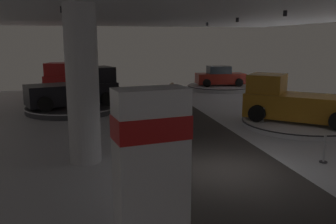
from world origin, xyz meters
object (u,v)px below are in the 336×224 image
(pickup_truck_deep_left, at_px, (65,79))
(visitor_walking_far, at_px, (172,93))
(pickup_truck_mid_right, at_px, (294,102))
(visitor_walking_near, at_px, (154,115))
(brand_sign_pylon, at_px, (152,198))
(pickup_truck_far_left, at_px, (77,90))
(display_platform_deep_left, at_px, (67,91))
(display_platform_mid_right, at_px, (299,123))
(display_platform_deep_right, at_px, (220,87))
(display_car_deep_right, at_px, (220,77))
(column_left, at_px, (83,86))
(display_platform_far_left, at_px, (73,108))

(pickup_truck_deep_left, xyz_separation_m, visitor_walking_far, (7.18, -7.11, -0.34))
(pickup_truck_mid_right, xyz_separation_m, visitor_walking_near, (-7.20, -0.19, -0.30))
(visitor_walking_far, bearing_deg, pickup_truck_mid_right, -53.88)
(pickup_truck_mid_right, relative_size, visitor_walking_near, 3.38)
(brand_sign_pylon, distance_m, pickup_truck_deep_left, 24.74)
(pickup_truck_far_left, height_order, display_platform_deep_left, pickup_truck_far_left)
(display_platform_mid_right, relative_size, pickup_truck_far_left, 1.00)
(display_platform_deep_right, height_order, display_car_deep_right, display_car_deep_right)
(pickup_truck_mid_right, relative_size, pickup_truck_far_left, 0.95)
(display_platform_deep_left, xyz_separation_m, visitor_walking_near, (4.72, -14.19, 0.73))
(column_left, relative_size, pickup_truck_far_left, 0.97)
(pickup_truck_far_left, xyz_separation_m, visitor_walking_near, (3.65, -6.60, -0.38))
(brand_sign_pylon, bearing_deg, column_left, 98.71)
(pickup_truck_mid_right, bearing_deg, visitor_walking_near, -178.48)
(brand_sign_pylon, height_order, display_platform_mid_right, brand_sign_pylon)
(column_left, bearing_deg, display_platform_deep_right, 56.21)
(display_platform_mid_right, height_order, visitor_walking_near, visitor_walking_near)
(brand_sign_pylon, height_order, display_platform_deep_left, brand_sign_pylon)
(display_platform_far_left, distance_m, display_car_deep_right, 14.39)
(column_left, bearing_deg, visitor_walking_far, 61.27)
(pickup_truck_mid_right, height_order, visitor_walking_near, pickup_truck_mid_right)
(pickup_truck_mid_right, distance_m, visitor_walking_far, 8.16)
(display_platform_mid_right, height_order, pickup_truck_far_left, pickup_truck_far_left)
(pickup_truck_far_left, relative_size, pickup_truck_deep_left, 1.01)
(display_platform_far_left, height_order, pickup_truck_deep_left, pickup_truck_deep_left)
(pickup_truck_mid_right, bearing_deg, visitor_walking_far, 126.12)
(pickup_truck_far_left, xyz_separation_m, pickup_truck_deep_left, (-1.14, 7.28, -0.05))
(column_left, distance_m, pickup_truck_mid_right, 10.92)
(visitor_walking_far, bearing_deg, pickup_truck_deep_left, 135.31)
(brand_sign_pylon, bearing_deg, pickup_truck_far_left, 95.71)
(display_car_deep_right, bearing_deg, visitor_walking_far, -129.81)
(display_platform_mid_right, distance_m, display_platform_deep_right, 13.96)
(display_platform_far_left, bearing_deg, display_car_deep_right, 31.09)
(display_platform_deep_right, distance_m, display_platform_deep_left, 13.10)
(pickup_truck_mid_right, xyz_separation_m, display_platform_deep_right, (1.18, 13.72, -1.00))
(display_platform_mid_right, height_order, display_platform_deep_left, display_platform_deep_left)
(display_platform_mid_right, xyz_separation_m, visitor_walking_near, (-7.44, 0.02, 0.75))
(column_left, distance_m, display_platform_deep_right, 20.74)
(pickup_truck_far_left, bearing_deg, brand_sign_pylon, -84.29)
(visitor_walking_far, bearing_deg, visitor_walking_near, -109.45)
(column_left, distance_m, pickup_truck_far_left, 9.92)
(pickup_truck_far_left, height_order, display_platform_deep_right, pickup_truck_far_left)
(pickup_truck_mid_right, distance_m, visitor_walking_near, 7.21)
(column_left, distance_m, brand_sign_pylon, 7.63)
(brand_sign_pylon, height_order, visitor_walking_near, brand_sign_pylon)
(pickup_truck_far_left, bearing_deg, pickup_truck_deep_left, 98.92)
(display_car_deep_right, distance_m, display_platform_deep_left, 13.11)
(display_platform_far_left, height_order, visitor_walking_near, visitor_walking_near)
(display_platform_deep_left, relative_size, pickup_truck_deep_left, 1.05)
(pickup_truck_mid_right, bearing_deg, display_platform_mid_right, -40.88)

